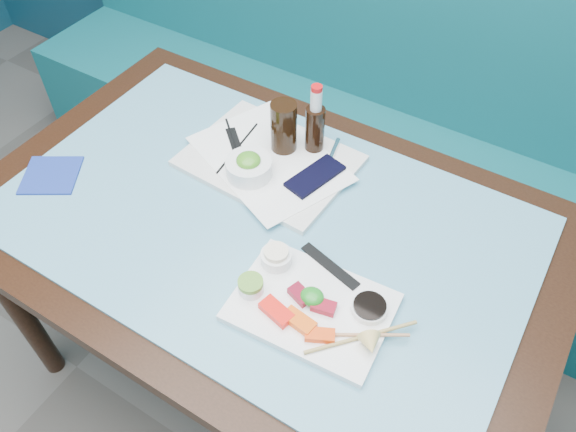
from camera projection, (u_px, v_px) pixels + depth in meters
The scene contains 34 objects.
booth_bench at pixel (390, 142), 2.08m from camera, with size 3.00×0.56×1.17m.
dining_table at pixel (263, 244), 1.39m from camera, with size 1.40×0.90×0.75m.
glass_top at pixel (262, 221), 1.32m from camera, with size 1.22×0.76×0.01m, color #5A99B4.
sashimi_plate at pixel (311, 307), 1.15m from camera, with size 0.32×0.23×0.02m, color white.
salmon_left at pixel (276, 311), 1.12m from camera, with size 0.07×0.03×0.02m, color #FF140A.
salmon_mid at pixel (299, 321), 1.11m from camera, with size 0.07×0.03×0.02m, color #FF560A.
salmon_right at pixel (320, 335), 1.09m from camera, with size 0.06×0.03×0.01m, color #FF420A.
tuna_left at pixel (300, 294), 1.15m from camera, with size 0.05×0.03×0.02m, color maroon.
tuna_right at pixel (324, 307), 1.13m from camera, with size 0.05×0.03×0.02m, color maroon.
seaweed_garnish at pixel (312, 297), 1.14m from camera, with size 0.05×0.05×0.03m, color #1E8520.
ramekin_wasabi at pixel (251, 287), 1.16m from camera, with size 0.05×0.05×0.02m, color white.
wasabi_fill at pixel (251, 283), 1.15m from camera, with size 0.05×0.05×0.01m, color #5E9831.
ramekin_ginger at pixel (276, 258), 1.20m from camera, with size 0.07×0.07×0.03m, color white.
ginger_fill at pixel (276, 252), 1.19m from camera, with size 0.05×0.05×0.01m, color white.
soy_dish at pixel (369, 308), 1.13m from camera, with size 0.07×0.07×0.01m, color white.
soy_fill at pixel (370, 305), 1.12m from camera, with size 0.07×0.07×0.01m, color black.
lemon_wedge at pixel (371, 344), 1.06m from camera, with size 0.05×0.05×0.04m, color #FDD878.
chopstick_sleeve at pixel (330, 266), 1.21m from camera, with size 0.15×0.02×0.00m, color black.
wooden_chopstick_a at pixel (357, 335), 1.09m from camera, with size 0.01×0.01×0.21m, color tan.
wooden_chopstick_b at pixel (361, 337), 1.09m from camera, with size 0.01×0.01×0.23m, color tan.
serving_tray at pixel (269, 161), 1.44m from camera, with size 0.41×0.31×0.02m, color silver.
paper_placemat at pixel (269, 158), 1.43m from camera, with size 0.39×0.27×0.00m, color white.
seaweed_bowl at pixel (249, 168), 1.38m from camera, with size 0.11×0.11×0.05m, color white.
seaweed_salad at pixel (248, 160), 1.36m from camera, with size 0.06×0.06×0.03m, color #449221.
cola_glass at pixel (284, 127), 1.41m from camera, with size 0.07×0.07×0.14m, color black.
navy_pouch at pixel (315, 176), 1.38m from camera, with size 0.07×0.15×0.01m, color black.
fork at pixel (333, 151), 1.44m from camera, with size 0.01×0.01×0.10m, color white.
black_chopstick_a at pixel (235, 146), 1.46m from camera, with size 0.01×0.01×0.23m, color black.
black_chopstick_b at pixel (238, 148), 1.46m from camera, with size 0.01×0.01×0.21m, color black.
tray_sleeve at pixel (236, 147), 1.46m from camera, with size 0.03×0.16×0.00m, color black.
cola_bottle_body at pixel (315, 132), 1.42m from camera, with size 0.05×0.05×0.14m, color black.
cola_bottle_neck at pixel (316, 100), 1.35m from camera, with size 0.03×0.03×0.06m, color white.
cola_bottle_cap at pixel (317, 88), 1.32m from camera, with size 0.03×0.03×0.01m, color red.
blue_napkin at pixel (51, 175), 1.41m from camera, with size 0.13×0.13×0.01m, color navy.
Camera 1 is at (0.51, 0.75, 1.75)m, focal length 35.00 mm.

